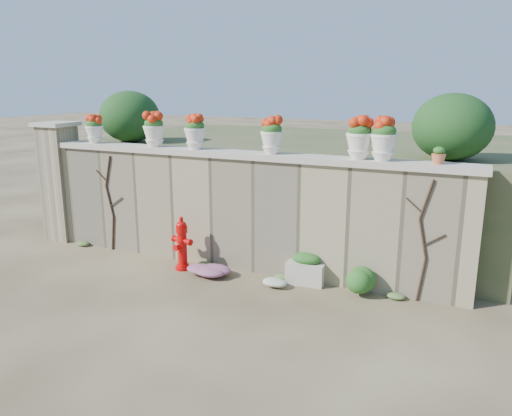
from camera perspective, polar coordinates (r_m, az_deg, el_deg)
The scene contains 21 objects.
ground at distance 7.78m, azimuth -8.23°, elevation -10.76°, with size 80.00×80.00×0.00m, color #493824.
stone_wall at distance 8.92m, azimuth -2.23°, elevation -0.56°, with size 8.00×0.40×2.00m, color #958863.
wall_cap at distance 8.71m, azimuth -2.29°, elevation 6.14°, with size 8.10×0.52×0.10m, color beige.
gate_pillar at distance 11.31m, azimuth -21.39°, elevation 2.93°, with size 0.72×0.72×2.48m.
raised_fill at distance 11.79m, azimuth 4.79°, elevation 2.99°, with size 9.00×6.00×2.00m, color #384C23.
back_shrub_left at distance 11.41m, azimuth -14.22°, elevation 10.10°, with size 1.30×1.30×1.10m, color #143814.
back_shrub_right at distance 8.94m, azimuth 21.53°, elevation 8.61°, with size 1.30×1.30×1.10m, color #143814.
vine_left at distance 10.21m, azimuth -16.32°, elevation 0.69°, with size 0.60×0.04×1.91m.
vine_right at distance 7.84m, azimuth 18.61°, elevation -3.42°, with size 0.60×0.04×1.91m.
fire_hydrant at distance 8.99m, azimuth -8.45°, elevation -4.00°, with size 0.42×0.30×0.97m.
planter_box at distance 8.41m, azimuth 5.75°, elevation -6.97°, with size 0.65×0.40×0.52m.
green_shrub at distance 8.00m, azimuth 11.11°, elevation -7.89°, with size 0.61×0.55×0.58m, color #1E5119.
magenta_clump at distance 8.74m, azimuth -5.79°, elevation -6.98°, with size 0.92×0.61×0.25m, color #C828A7.
white_flowers at distance 8.20m, azimuth 2.21°, elevation -8.56°, with size 0.53×0.43×0.19m, color white.
urn_pot_0 at distance 10.47m, azimuth -17.99°, elevation 8.55°, with size 0.35×0.35×0.55m.
urn_pot_1 at distance 9.56m, azimuth -11.58°, elevation 8.74°, with size 0.40×0.40×0.63m.
urn_pot_2 at distance 9.07m, azimuth -6.98°, elevation 8.59°, with size 0.39×0.39×0.61m.
urn_pot_3 at distance 8.39m, azimuth 1.83°, elevation 8.24°, with size 0.39×0.39×0.60m.
urn_pot_4 at distance 7.94m, azimuth 11.73°, elevation 7.80°, with size 0.42×0.42×0.65m.
urn_pot_5 at distance 7.87m, azimuth 14.40°, elevation 7.61°, with size 0.42×0.42×0.65m.
terracotta_pot at distance 7.79m, azimuth 20.14°, elevation 5.58°, with size 0.20×0.20×0.24m.
Camera 1 is at (3.90, -5.90, 3.23)m, focal length 35.00 mm.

